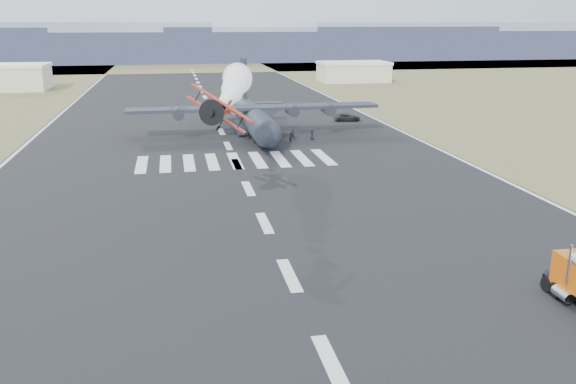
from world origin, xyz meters
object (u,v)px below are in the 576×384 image
object	(u,v)px
transport_aircraft	(253,115)
crew_g	(254,138)
crew_b	(291,137)
crew_d	(265,136)
crew_h	(263,135)
crew_e	(312,135)
aerobatic_biplane	(219,111)
hangar_right	(353,71)
support_vehicle	(347,117)
crew_c	(247,134)
crew_a	(293,134)
hangar_left	(0,77)
crew_f	(276,133)

from	to	relation	value
transport_aircraft	crew_g	bearing A→B (deg)	-96.66
crew_b	crew_d	distance (m)	3.94
crew_h	crew_e	bearing A→B (deg)	-20.21
crew_d	crew_h	size ratio (longest dim) A/B	1.13
aerobatic_biplane	hangar_right	bearing A→B (deg)	77.99
aerobatic_biplane	transport_aircraft	world-z (taller)	aerobatic_biplane
support_vehicle	crew_h	xyz separation A→B (m)	(-17.81, -15.56, 0.11)
crew_c	crew_a	bearing A→B (deg)	-20.98
crew_d	crew_e	bearing A→B (deg)	55.50
crew_b	crew_h	xyz separation A→B (m)	(-3.84, 2.72, 0.01)
hangar_right	transport_aircraft	world-z (taller)	transport_aircraft
crew_e	hangar_left	bearing A→B (deg)	-133.17
crew_g	transport_aircraft	bearing A→B (deg)	-171.88
crew_b	crew_f	bearing A→B (deg)	88.06
crew_f	crew_h	distance (m)	2.35
hangar_right	crew_h	bearing A→B (deg)	-114.94
crew_f	hangar_left	bearing A→B (deg)	158.80
crew_e	crew_d	bearing A→B (deg)	-76.90
crew_c	crew_h	distance (m)	2.69
aerobatic_biplane	crew_c	size ratio (longest dim) A/B	3.62
crew_g	crew_h	distance (m)	2.88
crew_c	crew_g	world-z (taller)	crew_g
crew_b	crew_g	distance (m)	5.53
hangar_left	crew_d	bearing A→B (deg)	-55.23
crew_c	crew_e	bearing A→B (deg)	-18.69
crew_b	crew_h	world-z (taller)	crew_h
aerobatic_biplane	hangar_left	bearing A→B (deg)	122.32
hangar_left	crew_h	world-z (taller)	hangar_left
support_vehicle	crew_d	size ratio (longest dim) A/B	2.76
crew_d	crew_f	world-z (taller)	crew_d
crew_f	support_vehicle	bearing A→B (deg)	75.35
hangar_left	crew_f	distance (m)	100.51
aerobatic_biplane	support_vehicle	size ratio (longest dim) A/B	1.18
crew_a	crew_c	xyz separation A→B (m)	(-6.76, 2.10, -0.07)
support_vehicle	crew_b	xyz separation A→B (m)	(-13.96, -18.28, 0.10)
crew_b	crew_a	bearing A→B (deg)	45.25
hangar_left	crew_b	xyz separation A→B (m)	(61.58, -84.29, -2.62)
hangar_left	crew_b	distance (m)	104.42
crew_c	crew_g	distance (m)	3.89
aerobatic_biplane	crew_f	world-z (taller)	aerobatic_biplane
transport_aircraft	crew_g	xyz separation A→B (m)	(-0.91, -8.30, -2.11)
crew_c	crew_f	xyz separation A→B (m)	(4.40, -0.60, 0.03)
crew_b	crew_f	xyz separation A→B (m)	(-1.67, 3.63, 0.05)
hangar_left	hangar_right	size ratio (longest dim) A/B	1.20
transport_aircraft	crew_f	bearing A→B (deg)	-60.27
hangar_left	aerobatic_biplane	xyz separation A→B (m)	(48.42, -117.79, 6.51)
support_vehicle	crew_h	distance (m)	23.65
hangar_right	aerobatic_biplane	world-z (taller)	aerobatic_biplane
crew_a	support_vehicle	bearing A→B (deg)	73.41
hangar_right	crew_f	size ratio (longest dim) A/B	12.16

